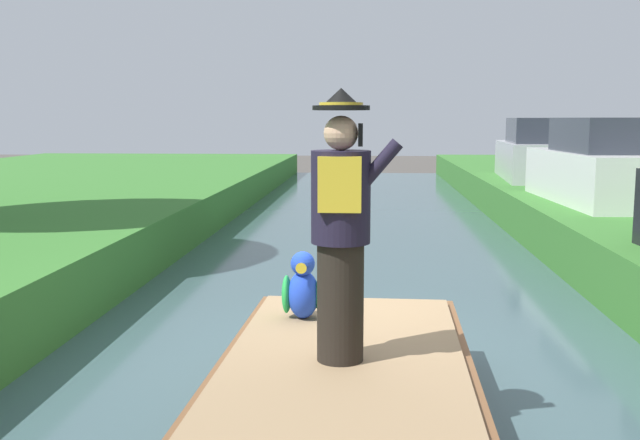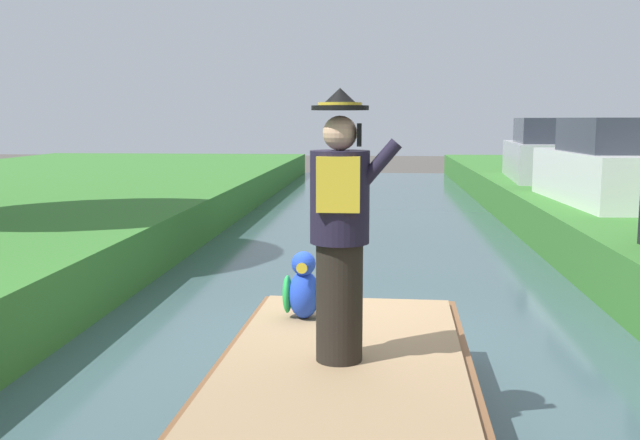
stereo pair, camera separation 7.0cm
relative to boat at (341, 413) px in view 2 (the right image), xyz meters
The scene contains 7 objects.
ground_plane 1.85m from the boat, 90.00° to the left, with size 80.00×80.00×0.00m, color #4C4742.
canal_water 1.84m from the boat, 90.00° to the left, with size 5.81×48.00×0.10m, color #3D565B.
boat is the anchor object (origin of this frame).
person_pirate 1.25m from the boat, 96.85° to the left, with size 0.61×0.42×1.85m.
parrot_plush 1.38m from the boat, 107.26° to the left, with size 0.36×0.35×0.57m.
parked_car_white 9.63m from the boat, 63.19° to the left, with size 1.89×4.08×1.50m.
parked_car_silver 14.34m from the boat, 72.43° to the left, with size 1.98×4.11×1.50m.
Camera 2 is at (0.24, -6.46, 2.36)m, focal length 40.79 mm.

